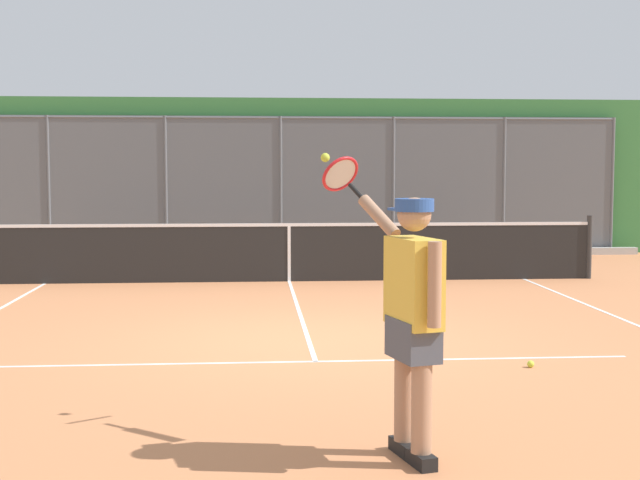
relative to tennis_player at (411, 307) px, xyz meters
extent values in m
plane|color=#C67A4C|center=(0.40, -4.02, -0.99)|extent=(60.00, 60.00, 0.00)
cube|color=white|center=(0.40, -2.91, -0.98)|extent=(6.17, 0.05, 0.01)
cube|color=white|center=(0.40, -5.95, -0.98)|extent=(0.05, 6.09, 0.01)
cylinder|color=#565B60|center=(-6.80, -13.21, 0.49)|extent=(0.07, 0.07, 2.95)
cylinder|color=#565B60|center=(-4.40, -13.21, 0.49)|extent=(0.07, 0.07, 2.95)
cylinder|color=#565B60|center=(-2.00, -13.21, 0.49)|extent=(0.07, 0.07, 2.95)
cylinder|color=#565B60|center=(0.40, -13.21, 0.49)|extent=(0.07, 0.07, 2.95)
cylinder|color=#565B60|center=(2.80, -13.21, 0.49)|extent=(0.07, 0.07, 2.95)
cylinder|color=#565B60|center=(5.20, -13.21, 0.49)|extent=(0.07, 0.07, 2.95)
cylinder|color=#565B60|center=(0.40, -13.21, 1.92)|extent=(14.40, 0.05, 0.05)
cube|color=#565B60|center=(0.40, -13.21, 0.49)|extent=(14.40, 0.02, 2.95)
cube|color=#387A3D|center=(0.40, -13.86, 0.69)|extent=(17.40, 0.90, 3.35)
cube|color=#ADADA8|center=(0.40, -13.03, -0.91)|extent=(15.40, 0.18, 0.15)
cylinder|color=#2D2D2D|center=(-4.67, -9.00, -0.45)|extent=(0.09, 0.09, 1.07)
cube|color=black|center=(0.40, -9.00, -0.53)|extent=(10.06, 0.02, 0.91)
cube|color=white|center=(0.40, -9.00, -0.05)|extent=(10.06, 0.04, 0.05)
cube|color=white|center=(0.40, -9.00, -0.53)|extent=(0.05, 0.04, 0.91)
cube|color=black|center=(-0.04, 0.15, -0.94)|extent=(0.17, 0.28, 0.09)
cylinder|color=#A87A5B|center=(-0.04, 0.15, -0.51)|extent=(0.13, 0.13, 0.78)
cube|color=black|center=(0.02, -0.11, -0.94)|extent=(0.17, 0.28, 0.09)
cylinder|color=#A87A5B|center=(0.02, -0.11, -0.51)|extent=(0.13, 0.13, 0.78)
cube|color=#474C56|center=(-0.01, 0.02, -0.20)|extent=(0.31, 0.45, 0.26)
cube|color=gold|center=(-0.01, 0.02, 0.16)|extent=(0.32, 0.52, 0.56)
cylinder|color=#A87A5B|center=(-0.08, 0.30, 0.18)|extent=(0.08, 0.08, 0.52)
cylinder|color=#A87A5B|center=(0.15, -0.40, 0.55)|extent=(0.27, 0.37, 0.29)
sphere|color=#A87A5B|center=(-0.01, 0.02, 0.59)|extent=(0.21, 0.21, 0.21)
cylinder|color=#284C93|center=(-0.01, 0.02, 0.65)|extent=(0.30, 0.30, 0.08)
cube|color=#284C93|center=(0.02, -0.10, 0.61)|extent=(0.23, 0.23, 0.02)
cylinder|color=black|center=(0.28, -0.61, 0.71)|extent=(0.12, 0.16, 0.13)
torus|color=red|center=(0.38, -0.77, 0.83)|extent=(0.35, 0.31, 0.26)
cylinder|color=silver|center=(0.38, -0.77, 0.83)|extent=(0.29, 0.25, 0.21)
sphere|color=#C1D138|center=(0.47, -0.92, 0.95)|extent=(0.07, 0.07, 0.07)
sphere|color=#C1D138|center=(-1.59, -2.50, -0.95)|extent=(0.07, 0.07, 0.07)
camera|label=1|loc=(1.00, 5.49, 0.88)|focal=49.74mm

